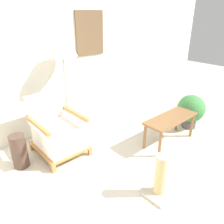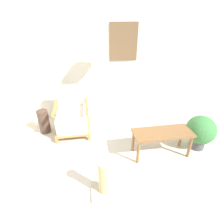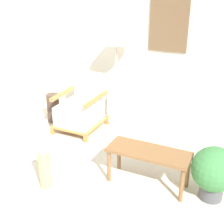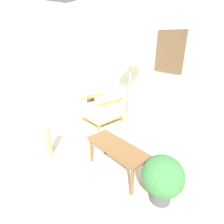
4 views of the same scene
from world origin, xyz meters
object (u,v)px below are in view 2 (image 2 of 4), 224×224
object	(u,v)px
coffee_table	(162,135)
scratching_post	(103,181)
potted_plant	(200,131)
floor_lamp	(90,55)
armchair	(72,116)
vase	(44,121)

from	to	relation	value
coffee_table	scratching_post	bearing A→B (deg)	-150.07
potted_plant	scratching_post	bearing A→B (deg)	-159.48
coffee_table	potted_plant	size ratio (longest dim) A/B	1.54
floor_lamp	potted_plant	bearing A→B (deg)	-36.17
floor_lamp	scratching_post	distance (m)	2.21
armchair	potted_plant	world-z (taller)	armchair
floor_lamp	scratching_post	world-z (taller)	floor_lamp
floor_lamp	vase	size ratio (longest dim) A/B	3.35
coffee_table	vase	distance (m)	2.19
floor_lamp	armchair	bearing A→B (deg)	-136.62
vase	potted_plant	distance (m)	2.81
armchair	potted_plant	size ratio (longest dim) A/B	1.40
vase	armchair	bearing A→B (deg)	-3.67
armchair	coffee_table	size ratio (longest dim) A/B	0.91
potted_plant	scratching_post	world-z (taller)	potted_plant
vase	coffee_table	bearing A→B (deg)	-25.81
armchair	scratching_post	xyz separation A→B (m)	(0.42, -1.49, -0.11)
vase	potted_plant	world-z (taller)	potted_plant
potted_plant	scratching_post	distance (m)	1.81
armchair	potted_plant	distance (m)	2.28
coffee_table	scratching_post	world-z (taller)	scratching_post
floor_lamp	potted_plant	world-z (taller)	floor_lamp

